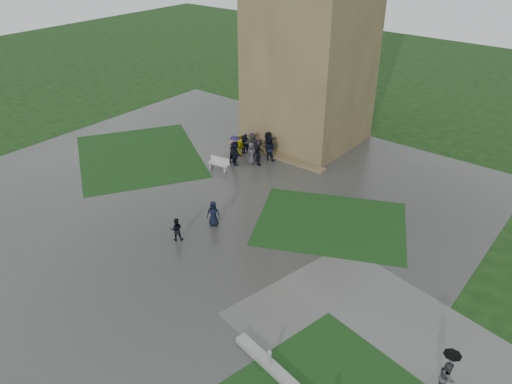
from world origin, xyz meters
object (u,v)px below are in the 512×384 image
Objects in this scene: tower at (312,30)px; pedestrian_mid at (213,214)px; pedestrian_near at (176,229)px; pedestrian_path at (448,371)px; bench at (219,163)px.

pedestrian_mid is at bearing -78.72° from tower.
pedestrian_near is (-0.60, -2.52, -0.10)m from pedestrian_mid.
pedestrian_mid is at bearing 168.16° from pedestrian_path.
tower is 26.90m from pedestrian_path.
bench is at bearing -102.50° from tower.
pedestrian_path reaches higher than bench.
tower is 10.65× the size of bench.
tower is 19.19m from pedestrian_near.
tower is 8.05× the size of pedestrian_path.
tower reaches higher than pedestrian_near.
bench is 1.17× the size of pedestrian_near.
pedestrian_near is at bearing -138.15° from pedestrian_mid.
bench is 9.40m from pedestrian_near.
pedestrian_path is (20.44, -9.12, 0.68)m from bench.
pedestrian_near is at bearing 177.36° from pedestrian_path.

